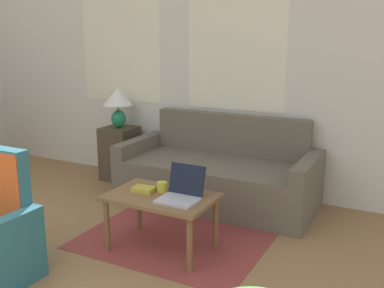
% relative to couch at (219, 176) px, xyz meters
% --- Properties ---
extents(wall_back, '(6.90, 0.06, 2.60)m').
position_rel_couch_xyz_m(wall_back, '(-0.67, 0.45, 1.04)').
color(wall_back, silver).
rests_on(wall_back, ground_plane).
extents(rug, '(1.52, 1.89, 0.01)m').
position_rel_couch_xyz_m(rug, '(0.04, -0.63, -0.27)').
color(rug, brown).
rests_on(rug, ground_plane).
extents(couch, '(1.98, 0.86, 0.87)m').
position_rel_couch_xyz_m(couch, '(0.00, 0.00, 0.00)').
color(couch, '#665B4C').
rests_on(couch, ground_plane).
extents(side_table, '(0.37, 0.37, 0.63)m').
position_rel_couch_xyz_m(side_table, '(-1.36, 0.16, 0.04)').
color(side_table, '#4C3D2D').
rests_on(side_table, ground_plane).
extents(table_lamp, '(0.34, 0.34, 0.47)m').
position_rel_couch_xyz_m(table_lamp, '(-1.36, 0.16, 0.67)').
color(table_lamp, '#1E8451').
rests_on(table_lamp, side_table).
extents(coffee_table, '(0.84, 0.55, 0.46)m').
position_rel_couch_xyz_m(coffee_table, '(0.04, -1.19, 0.13)').
color(coffee_table, brown).
rests_on(coffee_table, ground_plane).
extents(laptop, '(0.30, 0.30, 0.25)m').
position_rel_couch_xyz_m(laptop, '(0.22, -1.19, 0.24)').
color(laptop, '#B7B7BC').
rests_on(laptop, coffee_table).
extents(cup_navy, '(0.09, 0.09, 0.08)m').
position_rel_couch_xyz_m(cup_navy, '(0.00, -1.11, 0.23)').
color(cup_navy, gold).
rests_on(cup_navy, coffee_table).
extents(book_red, '(0.18, 0.13, 0.04)m').
position_rel_couch_xyz_m(book_red, '(-0.13, -1.18, 0.21)').
color(book_red, gold).
rests_on(book_red, coffee_table).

